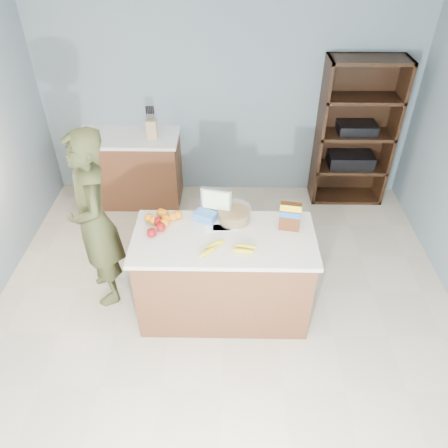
{
  "coord_description": "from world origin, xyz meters",
  "views": [
    {
      "loc": [
        0.05,
        -2.56,
        3.22
      ],
      "look_at": [
        0.0,
        0.35,
        1.0
      ],
      "focal_mm": 35.0,
      "sensor_mm": 36.0,
      "label": 1
    }
  ],
  "objects_px": {
    "counter_peninsula": "(224,278)",
    "shelving_unit": "(354,135)",
    "tv": "(216,201)",
    "person": "(94,222)",
    "cereal_box": "(290,215)"
  },
  "relations": [
    {
      "from": "counter_peninsula",
      "to": "shelving_unit",
      "type": "bearing_deg",
      "value": 52.89
    },
    {
      "from": "shelving_unit",
      "to": "tv",
      "type": "distance_m",
      "value": 2.39
    },
    {
      "from": "counter_peninsula",
      "to": "person",
      "type": "xyz_separation_m",
      "value": [
        -1.16,
        0.22,
        0.46
      ]
    },
    {
      "from": "counter_peninsula",
      "to": "shelving_unit",
      "type": "relative_size",
      "value": 0.87
    },
    {
      "from": "person",
      "to": "cereal_box",
      "type": "relative_size",
      "value": 6.59
    },
    {
      "from": "counter_peninsula",
      "to": "cereal_box",
      "type": "distance_m",
      "value": 0.86
    },
    {
      "from": "tv",
      "to": "counter_peninsula",
      "type": "bearing_deg",
      "value": -76.97
    },
    {
      "from": "counter_peninsula",
      "to": "cereal_box",
      "type": "relative_size",
      "value": 5.85
    },
    {
      "from": "shelving_unit",
      "to": "cereal_box",
      "type": "distance_m",
      "value": 2.18
    },
    {
      "from": "cereal_box",
      "to": "counter_peninsula",
      "type": "bearing_deg",
      "value": -168.04
    },
    {
      "from": "tv",
      "to": "cereal_box",
      "type": "relative_size",
      "value": 1.06
    },
    {
      "from": "cereal_box",
      "to": "tv",
      "type": "bearing_deg",
      "value": 163.36
    },
    {
      "from": "shelving_unit",
      "to": "person",
      "type": "bearing_deg",
      "value": -146.05
    },
    {
      "from": "shelving_unit",
      "to": "person",
      "type": "xyz_separation_m",
      "value": [
        -2.71,
        -1.83,
        0.01
      ]
    },
    {
      "from": "counter_peninsula",
      "to": "person",
      "type": "distance_m",
      "value": 1.27
    }
  ]
}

